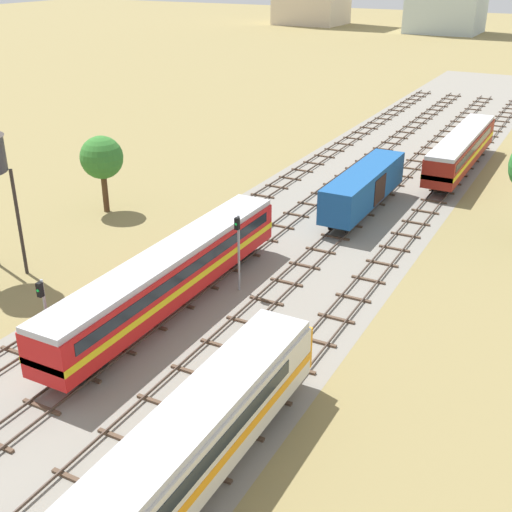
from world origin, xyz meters
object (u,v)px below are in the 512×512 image
(diesel_railcar_centre_nearest, at_px, (172,463))
(diesel_railcar_centre_midfar, at_px, (461,148))
(signal_post_mid, at_px, (45,311))
(freight_boxcar_centre_left_mid, at_px, (364,186))
(signal_post_nearest, at_px, (238,244))
(passenger_coach_left_near, at_px, (171,272))

(diesel_railcar_centre_nearest, distance_m, diesel_railcar_centre_midfar, 51.57)
(signal_post_mid, bearing_deg, freight_boxcar_centre_left_mid, 76.44)
(signal_post_nearest, distance_m, signal_post_mid, 13.26)
(diesel_railcar_centre_nearest, height_order, diesel_railcar_centre_midfar, same)
(diesel_railcar_centre_nearest, bearing_deg, passenger_coach_left_near, 124.88)
(passenger_coach_left_near, height_order, signal_post_mid, signal_post_mid)
(diesel_railcar_centre_midfar, height_order, signal_post_nearest, signal_post_nearest)
(freight_boxcar_centre_left_mid, distance_m, signal_post_nearest, 17.87)
(passenger_coach_left_near, xyz_separation_m, diesel_railcar_centre_midfar, (9.65, 37.73, -0.02))
(passenger_coach_left_near, distance_m, freight_boxcar_centre_left_mid, 22.46)
(signal_post_nearest, relative_size, signal_post_mid, 1.05)
(freight_boxcar_centre_left_mid, height_order, diesel_railcar_centre_midfar, diesel_railcar_centre_midfar)
(passenger_coach_left_near, bearing_deg, signal_post_mid, -106.58)
(diesel_railcar_centre_midfar, xyz_separation_m, signal_post_nearest, (-7.24, -33.48, 0.79))
(passenger_coach_left_near, bearing_deg, diesel_railcar_centre_nearest, -55.12)
(signal_post_mid, bearing_deg, passenger_coach_left_near, 73.42)
(freight_boxcar_centre_left_mid, bearing_deg, passenger_coach_left_near, -102.43)
(diesel_railcar_centre_midfar, bearing_deg, diesel_railcar_centre_nearest, -90.00)
(signal_post_mid, bearing_deg, signal_post_nearest, 68.66)
(passenger_coach_left_near, height_order, signal_post_nearest, signal_post_nearest)
(freight_boxcar_centre_left_mid, bearing_deg, signal_post_mid, -103.56)
(signal_post_nearest, bearing_deg, passenger_coach_left_near, -119.59)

